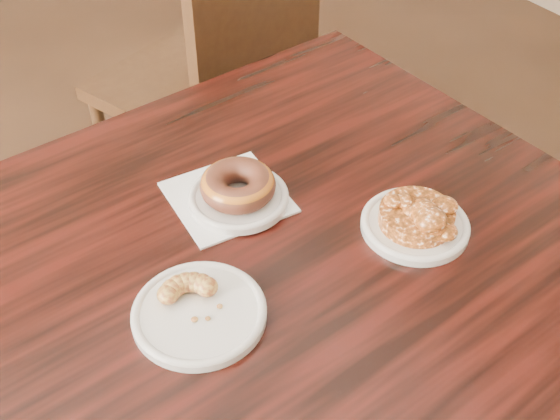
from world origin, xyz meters
TOP-DOWN VIEW (x-y plane):
  - cafe_table at (0.23, -0.22)m, footprint 1.01×1.01m
  - chair_far at (0.55, 0.70)m, footprint 0.64×0.64m
  - napkin at (0.21, -0.05)m, footprint 0.18×0.18m
  - plate_donut at (0.22, -0.07)m, footprint 0.16×0.16m
  - plate_cruller at (0.05, -0.23)m, footprint 0.18×0.18m
  - plate_fritter at (0.40, -0.27)m, footprint 0.16×0.16m
  - glazed_donut at (0.22, -0.07)m, footprint 0.12×0.12m
  - apple_fritter at (0.40, -0.27)m, footprint 0.15×0.15m
  - cruller_fragment at (0.05, -0.23)m, footprint 0.10×0.10m

SIDE VIEW (x-z plane):
  - cafe_table at x=0.23m, z-range 0.00..0.75m
  - chair_far at x=0.55m, z-range 0.00..0.90m
  - napkin at x=0.21m, z-range 0.75..0.75m
  - plate_cruller at x=0.05m, z-range 0.75..0.76m
  - plate_fritter at x=0.40m, z-range 0.75..0.76m
  - plate_donut at x=0.22m, z-range 0.75..0.77m
  - cruller_fragment at x=0.05m, z-range 0.76..0.79m
  - apple_fritter at x=0.40m, z-range 0.76..0.80m
  - glazed_donut at x=0.22m, z-range 0.77..0.81m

